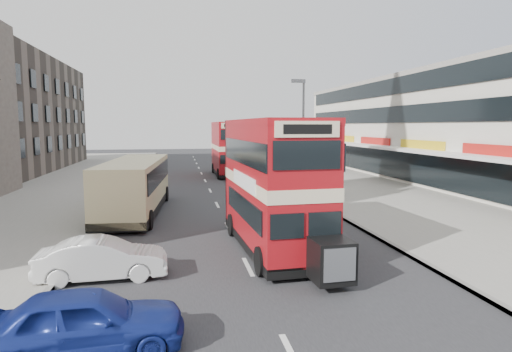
{
  "coord_description": "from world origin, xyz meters",
  "views": [
    {
      "loc": [
        -2.3,
        -12.41,
        4.86
      ],
      "look_at": [
        1.18,
        7.05,
        2.57
      ],
      "focal_mm": 30.58,
      "sensor_mm": 36.0,
      "label": 1
    }
  ],
  "objects": [
    {
      "name": "pedestrian_near",
      "position": [
        8.09,
        15.54,
        1.11
      ],
      "size": [
        0.86,
        0.8,
        1.92
      ],
      "primitive_type": "imported",
      "rotation": [
        0.0,
        0.0,
        3.74
      ],
      "color": "gray",
      "rests_on": "pavement_right"
    },
    {
      "name": "car_left_front",
      "position": [
        -4.73,
        1.64,
        0.66
      ],
      "size": [
        4.06,
        1.56,
        1.32
      ],
      "primitive_type": "imported",
      "rotation": [
        0.0,
        0.0,
        1.61
      ],
      "color": "silver",
      "rests_on": "ground"
    },
    {
      "name": "road_surface",
      "position": [
        0.0,
        20.0,
        0.01
      ],
      "size": [
        12.0,
        90.0,
        0.01
      ],
      "primitive_type": "cube",
      "color": "#28282B",
      "rests_on": "ground"
    },
    {
      "name": "bus_main",
      "position": [
        1.3,
        3.93,
        2.6
      ],
      "size": [
        2.9,
        9.0,
        4.93
      ],
      "rotation": [
        0.0,
        0.0,
        3.2
      ],
      "color": "black",
      "rests_on": "ground"
    },
    {
      "name": "pedestrian_far",
      "position": [
        8.72,
        31.75,
        0.91
      ],
      "size": [
        0.97,
        0.69,
        1.52
      ],
      "primitive_type": "imported",
      "rotation": [
        0.0,
        0.0,
        0.4
      ],
      "color": "gray",
      "rests_on": "pavement_right"
    },
    {
      "name": "bus_second",
      "position": [
        2.48,
        29.81,
        2.65
      ],
      "size": [
        2.57,
        9.13,
        5.03
      ],
      "rotation": [
        0.0,
        0.0,
        3.15
      ],
      "color": "black",
      "rests_on": "ground"
    },
    {
      "name": "car_right_a",
      "position": [
        4.68,
        16.12,
        0.68
      ],
      "size": [
        4.79,
        2.25,
        1.35
      ],
      "primitive_type": "imported",
      "rotation": [
        0.0,
        0.0,
        -1.49
      ],
      "color": "maroon",
      "rests_on": "ground"
    },
    {
      "name": "car_right_b",
      "position": [
        4.71,
        19.48,
        0.61
      ],
      "size": [
        4.58,
        2.56,
        1.21
      ],
      "primitive_type": "imported",
      "rotation": [
        0.0,
        0.0,
        -1.44
      ],
      "color": "#BC3812",
      "rests_on": "ground"
    },
    {
      "name": "commercial_row",
      "position": [
        19.95,
        22.0,
        4.7
      ],
      "size": [
        9.9,
        46.2,
        9.3
      ],
      "color": "beige",
      "rests_on": "ground"
    },
    {
      "name": "kerb_left",
      "position": [
        -6.1,
        20.0,
        0.07
      ],
      "size": [
        0.2,
        90.0,
        0.16
      ],
      "primitive_type": "cube",
      "color": "gray",
      "rests_on": "ground"
    },
    {
      "name": "cyclist",
      "position": [
        3.94,
        19.63,
        0.76
      ],
      "size": [
        0.69,
        1.7,
        2.19
      ],
      "rotation": [
        0.0,
        0.0,
        -0.05
      ],
      "color": "gray",
      "rests_on": "ground"
    },
    {
      "name": "kerb_right",
      "position": [
        6.1,
        20.0,
        0.07
      ],
      "size": [
        0.2,
        90.0,
        0.16
      ],
      "primitive_type": "cube",
      "color": "gray",
      "rests_on": "ground"
    },
    {
      "name": "car_left_near",
      "position": [
        -4.33,
        -3.04,
        0.71
      ],
      "size": [
        4.3,
        2.02,
        1.42
      ],
      "primitive_type": "imported",
      "rotation": [
        0.0,
        0.0,
        1.65
      ],
      "color": "navy",
      "rests_on": "ground"
    },
    {
      "name": "ground",
      "position": [
        0.0,
        0.0,
        0.0
      ],
      "size": [
        160.0,
        160.0,
        0.0
      ],
      "primitive_type": "plane",
      "color": "#28282B",
      "rests_on": "ground"
    },
    {
      "name": "pavement_left",
      "position": [
        -12.0,
        20.0,
        0.07
      ],
      "size": [
        12.0,
        90.0,
        0.15
      ],
      "primitive_type": "cube",
      "color": "gray",
      "rests_on": "ground"
    },
    {
      "name": "pavement_right",
      "position": [
        12.0,
        20.0,
        0.07
      ],
      "size": [
        12.0,
        90.0,
        0.15
      ],
      "primitive_type": "cube",
      "color": "gray",
      "rests_on": "ground"
    },
    {
      "name": "car_right_c",
      "position": [
        5.51,
        32.71,
        0.61
      ],
      "size": [
        3.64,
        1.6,
        1.22
      ],
      "primitive_type": "imported",
      "rotation": [
        0.0,
        0.0,
        -1.52
      ],
      "color": "#5C8FB9",
      "rests_on": "ground"
    },
    {
      "name": "street_lamp",
      "position": [
        6.52,
        18.0,
        4.78
      ],
      "size": [
        1.0,
        0.2,
        8.12
      ],
      "color": "slate",
      "rests_on": "ground"
    },
    {
      "name": "coach",
      "position": [
        -4.67,
        12.2,
        1.63
      ],
      "size": [
        3.35,
        10.56,
        2.76
      ],
      "rotation": [
        0.0,
        0.0,
        -0.07
      ],
      "color": "black",
      "rests_on": "ground"
    }
  ]
}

